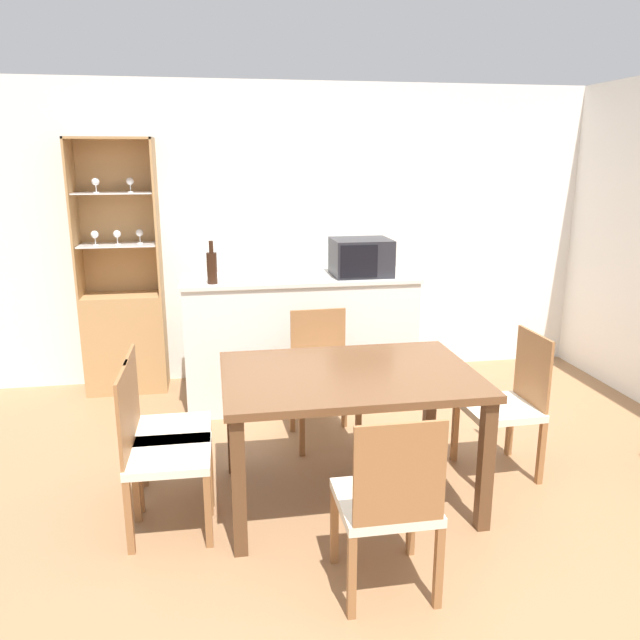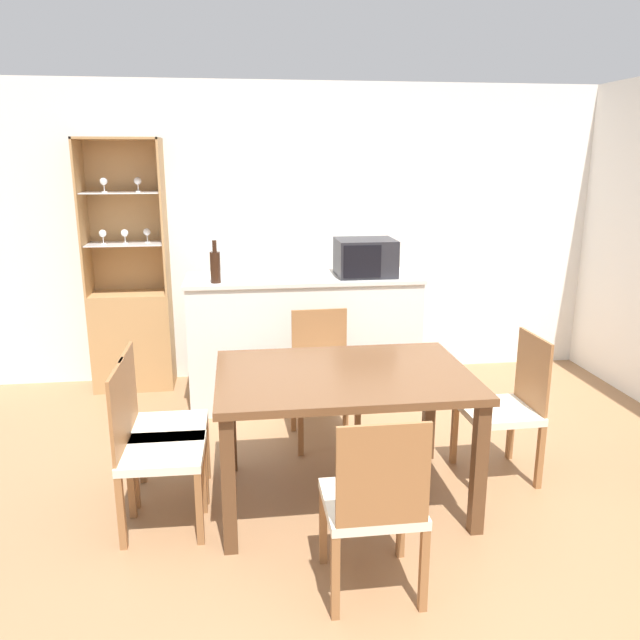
# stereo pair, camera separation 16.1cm
# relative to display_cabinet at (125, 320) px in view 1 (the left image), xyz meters

# --- Properties ---
(ground_plane) EXTENTS (18.00, 18.00, 0.00)m
(ground_plane) POSITION_rel_display_cabinet_xyz_m (1.56, -2.43, -0.60)
(ground_plane) COLOR #936B47
(wall_back) EXTENTS (6.80, 0.06, 2.55)m
(wall_back) POSITION_rel_display_cabinet_xyz_m (1.56, 0.20, 0.67)
(wall_back) COLOR white
(wall_back) RESTS_ON ground_plane
(kitchen_counter) EXTENTS (1.82, 0.61, 1.03)m
(kitchen_counter) POSITION_rel_display_cabinet_xyz_m (1.41, -0.52, -0.09)
(kitchen_counter) COLOR silver
(kitchen_counter) RESTS_ON ground_plane
(display_cabinet) EXTENTS (0.66, 0.36, 2.08)m
(display_cabinet) POSITION_rel_display_cabinet_xyz_m (0.00, 0.00, 0.00)
(display_cabinet) COLOR tan
(display_cabinet) RESTS_ON ground_plane
(dining_table) EXTENTS (1.41, 0.98, 0.78)m
(dining_table) POSITION_rel_display_cabinet_xyz_m (1.47, -2.07, 0.08)
(dining_table) COLOR brown
(dining_table) RESTS_ON ground_plane
(dining_chair_side_left_near) EXTENTS (0.44, 0.44, 0.90)m
(dining_chair_side_left_near) POSITION_rel_display_cabinet_xyz_m (0.44, -2.21, -0.15)
(dining_chair_side_left_near) COLOR beige
(dining_chair_side_left_near) RESTS_ON ground_plane
(dining_chair_head_near) EXTENTS (0.43, 0.43, 0.90)m
(dining_chair_head_near) POSITION_rel_display_cabinet_xyz_m (1.47, -2.89, -0.15)
(dining_chair_head_near) COLOR beige
(dining_chair_head_near) RESTS_ON ground_plane
(dining_chair_side_right_far) EXTENTS (0.44, 0.44, 0.90)m
(dining_chair_side_right_far) POSITION_rel_display_cabinet_xyz_m (2.51, -1.92, -0.15)
(dining_chair_side_right_far) COLOR beige
(dining_chair_side_right_far) RESTS_ON ground_plane
(dining_chair_head_far) EXTENTS (0.44, 0.44, 0.90)m
(dining_chair_head_far) POSITION_rel_display_cabinet_xyz_m (1.47, -1.25, -0.15)
(dining_chair_head_far) COLOR beige
(dining_chair_head_far) RESTS_ON ground_plane
(dining_chair_side_left_far) EXTENTS (0.43, 0.43, 0.90)m
(dining_chair_side_left_far) POSITION_rel_display_cabinet_xyz_m (0.44, -1.92, -0.15)
(dining_chair_side_left_far) COLOR beige
(dining_chair_side_left_far) RESTS_ON ground_plane
(microwave) EXTENTS (0.45, 0.40, 0.29)m
(microwave) POSITION_rel_display_cabinet_xyz_m (1.90, -0.56, 0.57)
(microwave) COLOR #232328
(microwave) RESTS_ON kitchen_counter
(wine_bottle) EXTENTS (0.07, 0.07, 0.32)m
(wine_bottle) POSITION_rel_display_cabinet_xyz_m (0.74, -0.70, 0.55)
(wine_bottle) COLOR black
(wine_bottle) RESTS_ON kitchen_counter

